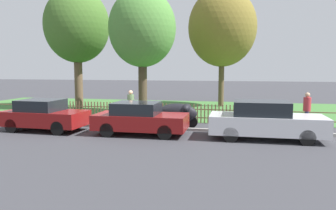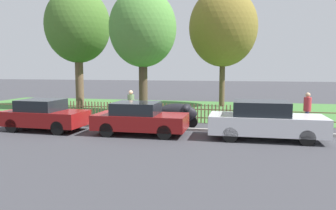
# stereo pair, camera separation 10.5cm
# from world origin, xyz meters

# --- Properties ---
(ground_plane) EXTENTS (120.00, 120.00, 0.00)m
(ground_plane) POSITION_xyz_m (0.00, 0.00, 0.00)
(ground_plane) COLOR #38383D
(kerb_stone) EXTENTS (31.45, 0.20, 0.12)m
(kerb_stone) POSITION_xyz_m (0.00, 0.10, 0.06)
(kerb_stone) COLOR gray
(kerb_stone) RESTS_ON ground
(grass_strip) EXTENTS (31.45, 11.41, 0.01)m
(grass_strip) POSITION_xyz_m (0.00, 7.99, 0.01)
(grass_strip) COLOR #3D7033
(grass_strip) RESTS_ON ground
(park_fence) EXTENTS (31.45, 0.05, 1.02)m
(park_fence) POSITION_xyz_m (0.00, 2.30, 0.51)
(park_fence) COLOR olive
(park_fence) RESTS_ON ground
(parked_car_silver_hatchback) EXTENTS (3.86, 1.94, 1.45)m
(parked_car_silver_hatchback) POSITION_xyz_m (-3.80, -1.32, 0.73)
(parked_car_silver_hatchback) COLOR maroon
(parked_car_silver_hatchback) RESTS_ON ground
(parked_car_black_saloon) EXTENTS (4.04, 1.91, 1.42)m
(parked_car_black_saloon) POSITION_xyz_m (0.83, -1.23, 0.72)
(parked_car_black_saloon) COLOR maroon
(parked_car_black_saloon) RESTS_ON ground
(parked_car_navy_estate) EXTENTS (4.59, 1.91, 1.57)m
(parked_car_navy_estate) POSITION_xyz_m (6.13, -1.10, 0.78)
(parked_car_navy_estate) COLOR silver
(parked_car_navy_estate) RESTS_ON ground
(covered_motorcycle) EXTENTS (2.05, 0.86, 1.17)m
(covered_motorcycle) POSITION_xyz_m (2.14, 0.94, 0.70)
(covered_motorcycle) COLOR black
(covered_motorcycle) RESTS_ON ground
(tree_nearest_kerb) EXTENTS (4.62, 4.62, 8.60)m
(tree_nearest_kerb) POSITION_xyz_m (-6.36, 7.10, 5.89)
(tree_nearest_kerb) COLOR brown
(tree_nearest_kerb) RESTS_ON ground
(tree_behind_motorcycle) EXTENTS (4.14, 4.14, 7.73)m
(tree_behind_motorcycle) POSITION_xyz_m (-0.83, 4.83, 5.30)
(tree_behind_motorcycle) COLOR #473828
(tree_behind_motorcycle) RESTS_ON ground
(tree_mid_park) EXTENTS (5.07, 5.07, 8.84)m
(tree_mid_park) POSITION_xyz_m (3.74, 10.34, 5.91)
(tree_mid_park) COLOR brown
(tree_mid_park) RESTS_ON ground
(pedestrian_near_fence) EXTENTS (0.39, 0.40, 1.75)m
(pedestrian_near_fence) POSITION_xyz_m (8.28, 1.85, 0.99)
(pedestrian_near_fence) COLOR #2D3351
(pedestrian_near_fence) RESTS_ON ground
(pedestrian_by_lamp) EXTENTS (0.48, 0.48, 1.75)m
(pedestrian_by_lamp) POSITION_xyz_m (-0.51, 1.50, 0.99)
(pedestrian_by_lamp) COLOR black
(pedestrian_by_lamp) RESTS_ON ground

